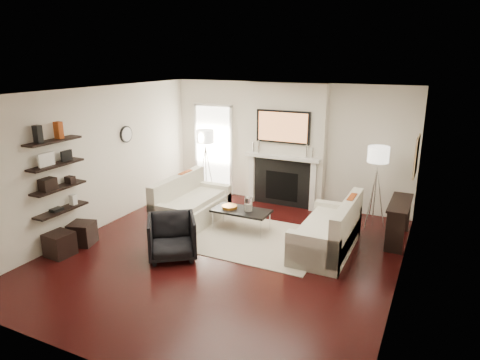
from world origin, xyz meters
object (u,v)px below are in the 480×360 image
at_px(lamp_left_shade, 205,136).
at_px(coffee_table, 241,211).
at_px(loveseat_right_base, 326,239).
at_px(loveseat_left_base, 193,212).
at_px(armchair, 172,235).
at_px(ottoman_near, 82,233).
at_px(lamp_right_shade, 378,154).

bearing_deg(lamp_left_shade, coffee_table, -42.85).
height_order(loveseat_right_base, coffee_table, same).
height_order(loveseat_left_base, lamp_left_shade, lamp_left_shade).
xyz_separation_m(loveseat_left_base, armchair, (0.53, -1.49, 0.18)).
relative_size(loveseat_left_base, lamp_left_shade, 4.50).
relative_size(coffee_table, ottoman_near, 2.75).
bearing_deg(lamp_right_shade, armchair, -134.32).
xyz_separation_m(armchair, ottoman_near, (-1.74, -0.27, -0.19)).
relative_size(loveseat_right_base, armchair, 2.29).
height_order(lamp_left_shade, lamp_right_shade, same).
bearing_deg(lamp_left_shade, ottoman_near, -100.55).
distance_m(lamp_left_shade, lamp_right_shade, 3.91).
xyz_separation_m(lamp_right_shade, ottoman_near, (-4.52, -3.12, -1.25)).
height_order(loveseat_right_base, armchair, armchair).
distance_m(loveseat_left_base, loveseat_right_base, 2.77).
bearing_deg(coffee_table, lamp_right_shade, 30.83).
distance_m(loveseat_right_base, coffee_table, 1.71).
xyz_separation_m(coffee_table, lamp_right_shade, (2.23, 1.33, 1.05)).
bearing_deg(lamp_right_shade, lamp_left_shade, 176.91).
xyz_separation_m(loveseat_right_base, armchair, (-2.24, -1.36, 0.18)).
height_order(lamp_right_shade, ottoman_near, lamp_right_shade).
relative_size(loveseat_left_base, loveseat_right_base, 1.00).
height_order(lamp_left_shade, ottoman_near, lamp_left_shade).
bearing_deg(ottoman_near, loveseat_left_base, 55.47).
bearing_deg(lamp_left_shade, loveseat_left_base, -69.44).
bearing_deg(armchair, loveseat_right_base, -5.12).
bearing_deg(loveseat_right_base, ottoman_near, -157.72).
bearing_deg(coffee_table, loveseat_left_base, -178.59).
relative_size(loveseat_left_base, ottoman_near, 4.50).
relative_size(lamp_left_shade, lamp_right_shade, 1.00).
bearing_deg(ottoman_near, lamp_left_shade, 79.45).
bearing_deg(armchair, coffee_table, 33.73).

